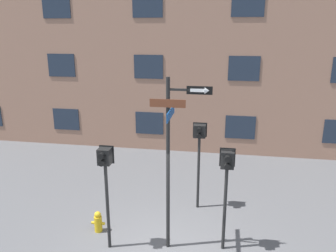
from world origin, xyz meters
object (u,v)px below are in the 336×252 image
object	(u,v)px
pedestrian_signal_left	(105,171)
pedestrian_signal_right	(227,173)
pedestrian_signal_across	(199,142)
fire_hydrant	(98,222)
street_sign_pole	(172,151)

from	to	relation	value
pedestrian_signal_left	pedestrian_signal_right	bearing A→B (deg)	8.52
pedestrian_signal_across	fire_hydrant	bearing A→B (deg)	-146.06
street_sign_pole	pedestrian_signal_left	size ratio (longest dim) A/B	1.61
pedestrian_signal_left	pedestrian_signal_across	distance (m)	3.07
street_sign_pole	pedestrian_signal_right	size ratio (longest dim) A/B	1.63
street_sign_pole	pedestrian_signal_left	distance (m)	1.63
street_sign_pole	fire_hydrant	bearing A→B (deg)	170.71
street_sign_pole	pedestrian_signal_right	world-z (taller)	street_sign_pole
pedestrian_signal_left	pedestrian_signal_right	world-z (taller)	pedestrian_signal_left
pedestrian_signal_left	pedestrian_signal_across	bearing A→B (deg)	49.02
pedestrian_signal_left	pedestrian_signal_across	xyz separation A→B (m)	(2.01, 2.32, 0.05)
pedestrian_signal_left	fire_hydrant	distance (m)	1.95
street_sign_pole	pedestrian_signal_right	distance (m)	1.39
fire_hydrant	street_sign_pole	bearing A→B (deg)	-9.29
pedestrian_signal_right	pedestrian_signal_left	bearing A→B (deg)	-171.48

